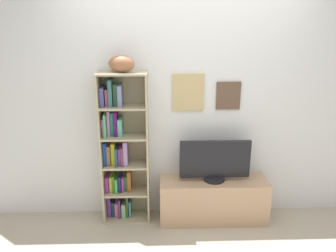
# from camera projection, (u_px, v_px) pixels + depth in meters

# --- Properties ---
(back_wall) EXTENTS (4.80, 0.08, 2.48)m
(back_wall) POSITION_uv_depth(u_px,v_px,m) (185.00, 104.00, 3.53)
(back_wall) COLOR silver
(back_wall) RESTS_ON ground
(bookshelf) EXTENTS (0.49, 0.26, 1.61)m
(bookshelf) POSITION_uv_depth(u_px,v_px,m) (121.00, 151.00, 3.52)
(bookshelf) COLOR tan
(bookshelf) RESTS_ON ground
(football) EXTENTS (0.31, 0.24, 0.16)m
(football) POSITION_uv_depth(u_px,v_px,m) (121.00, 64.00, 3.22)
(football) COLOR #935D3F
(football) RESTS_ON bookshelf
(tv_stand) EXTENTS (1.15, 0.36, 0.47)m
(tv_stand) POSITION_uv_depth(u_px,v_px,m) (213.00, 200.00, 3.64)
(tv_stand) COLOR tan
(tv_stand) RESTS_ON ground
(television) EXTENTS (0.73, 0.22, 0.44)m
(television) POSITION_uv_depth(u_px,v_px,m) (215.00, 161.00, 3.50)
(television) COLOR black
(television) RESTS_ON tv_stand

